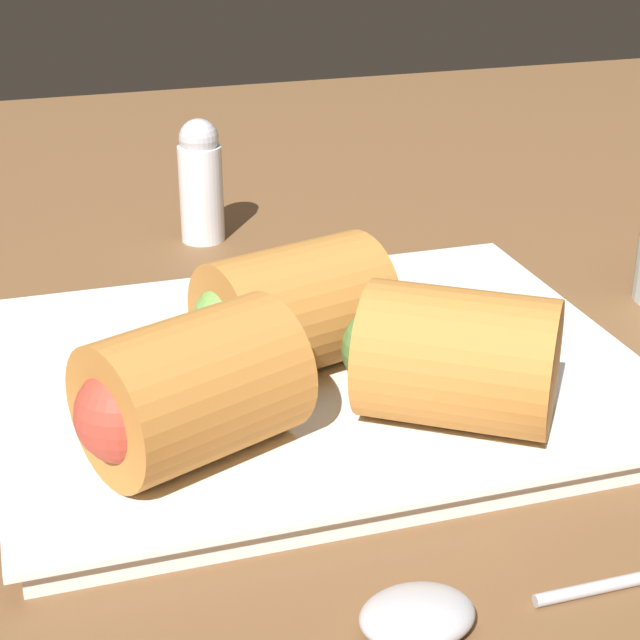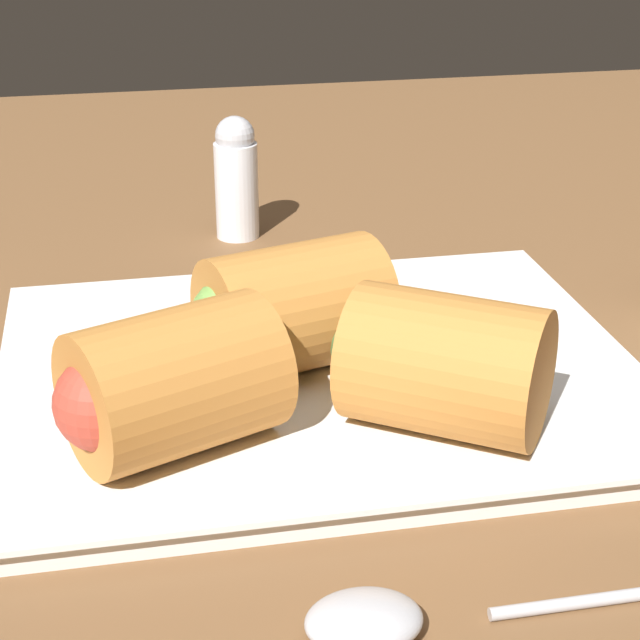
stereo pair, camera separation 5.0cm
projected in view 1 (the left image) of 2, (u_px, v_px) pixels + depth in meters
table_surface at (376, 397)px, 55.62cm from camera, size 180.00×140.00×2.00cm
serving_plate at (320, 378)px, 53.75cm from camera, size 31.66×25.80×1.50cm
roll_front_left at (283, 309)px, 52.02cm from camera, size 10.12×8.37×6.26cm
roll_front_right at (182, 393)px, 44.34cm from camera, size 10.22×9.05×6.26cm
roll_back_left at (446, 357)px, 47.35cm from camera, size 10.51×9.92×6.26cm
spoon at (446, 611)px, 37.93cm from camera, size 17.10×3.26×1.47cm
salt_shaker at (201, 180)px, 72.23cm from camera, size 2.98×2.98×8.49cm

